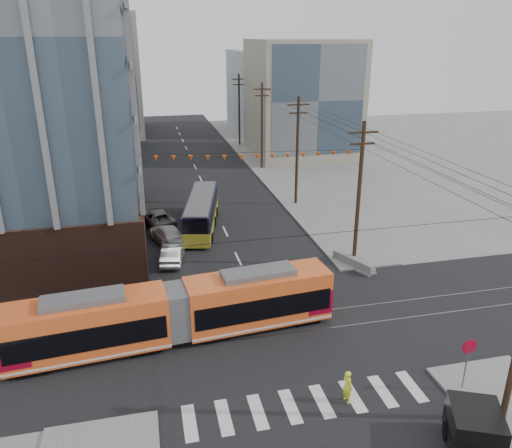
% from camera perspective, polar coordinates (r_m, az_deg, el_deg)
% --- Properties ---
extents(ground, '(160.00, 160.00, 0.00)m').
position_cam_1_polar(ground, '(27.83, 3.73, -15.90)').
color(ground, slate).
extents(bg_bldg_nw_near, '(18.00, 16.00, 18.00)m').
position_cam_1_polar(bg_bldg_nw_near, '(74.38, -21.55, 13.61)').
color(bg_bldg_nw_near, '#8C99A5').
rests_on(bg_bldg_nw_near, ground).
extents(bg_bldg_ne_near, '(14.00, 14.00, 16.00)m').
position_cam_1_polar(bg_bldg_ne_near, '(73.40, 5.24, 14.06)').
color(bg_bldg_ne_near, gray).
rests_on(bg_bldg_ne_near, ground).
extents(bg_bldg_nw_far, '(16.00, 18.00, 20.00)m').
position_cam_1_polar(bg_bldg_nw_far, '(93.78, -18.18, 15.86)').
color(bg_bldg_nw_far, gray).
rests_on(bg_bldg_nw_far, ground).
extents(bg_bldg_ne_far, '(16.00, 16.00, 14.00)m').
position_cam_1_polar(bg_bldg_ne_far, '(93.12, 2.51, 14.94)').
color(bg_bldg_ne_far, '#8C99A5').
rests_on(bg_bldg_ne_far, ground).
extents(utility_pole_far, '(0.30, 0.30, 11.00)m').
position_cam_1_polar(utility_pole_far, '(79.53, -1.93, 12.84)').
color(utility_pole_far, black).
rests_on(utility_pole_far, ground).
extents(streetcar, '(18.62, 4.32, 3.56)m').
position_cam_1_polar(streetcar, '(29.24, -9.03, -9.96)').
color(streetcar, orange).
rests_on(streetcar, ground).
extents(city_bus, '(4.54, 10.93, 3.03)m').
position_cam_1_polar(city_bus, '(45.52, -6.26, 1.35)').
color(city_bus, black).
rests_on(city_bus, ground).
extents(parked_car_silver, '(2.30, 4.56, 1.43)m').
position_cam_1_polar(parked_car_silver, '(39.38, -9.49, -3.27)').
color(parked_car_silver, '#B8B8B8').
rests_on(parked_car_silver, ground).
extents(parked_car_white, '(3.40, 5.49, 1.48)m').
position_cam_1_polar(parked_car_white, '(42.96, -10.09, -1.17)').
color(parked_car_white, silver).
rests_on(parked_car_white, ground).
extents(parked_car_grey, '(3.62, 5.51, 1.41)m').
position_cam_1_polar(parked_car_grey, '(47.13, -11.21, 0.72)').
color(parked_car_grey, '#555555').
rests_on(parked_car_grey, ground).
extents(pedestrian, '(0.56, 0.72, 1.74)m').
position_cam_1_polar(pedestrian, '(25.48, 10.41, -17.79)').
color(pedestrian, '#E4FF2E').
rests_on(pedestrian, ground).
extents(stop_sign, '(0.88, 0.88, 2.75)m').
position_cam_1_polar(stop_sign, '(27.46, 22.84, -14.79)').
color(stop_sign, '#99021A').
rests_on(stop_sign, ground).
extents(jersey_barrier, '(2.34, 3.87, 0.77)m').
position_cam_1_polar(jersey_barrier, '(38.78, 11.09, -4.31)').
color(jersey_barrier, slate).
rests_on(jersey_barrier, ground).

